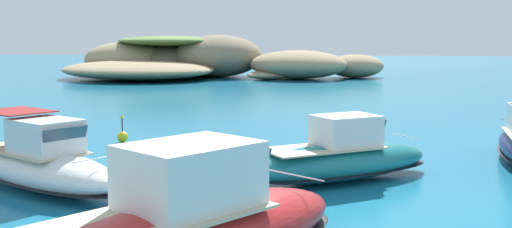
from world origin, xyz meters
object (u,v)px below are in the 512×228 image
object	(u,v)px
motorboat_white	(41,165)
channel_buoy	(122,136)
islet_large	(170,60)
motorboat_teal	(337,159)
islet_small	(311,65)

from	to	relation	value
motorboat_white	channel_buoy	distance (m)	9.88
islet_large	motorboat_teal	bearing A→B (deg)	-69.87
motorboat_teal	channel_buoy	distance (m)	13.22
islet_large	channel_buoy	world-z (taller)	islet_large
islet_small	channel_buoy	distance (m)	54.69
motorboat_white	channel_buoy	xyz separation A→B (m)	(-0.44, 9.86, -0.53)
islet_large	motorboat_teal	size ratio (longest dim) A/B	4.18
islet_large	islet_small	size ratio (longest dim) A/B	1.53
islet_large	motorboat_teal	xyz separation A→B (m)	(23.12, -63.07, -1.57)
islet_large	channel_buoy	xyz separation A→B (m)	(12.15, -55.71, -2.07)
channel_buoy	motorboat_teal	bearing A→B (deg)	-33.82
islet_large	motorboat_white	world-z (taller)	islet_large
islet_small	motorboat_teal	world-z (taller)	islet_small
islet_small	channel_buoy	xyz separation A→B (m)	(-8.46, -54.01, -1.50)
motorboat_teal	channel_buoy	bearing A→B (deg)	146.18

